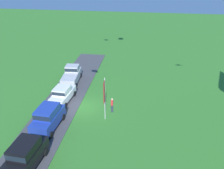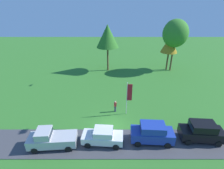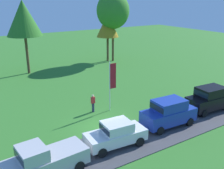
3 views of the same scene
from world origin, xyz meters
name	(u,v)px [view 3 (image 3 of 3)]	position (x,y,z in m)	size (l,w,h in m)	color
ground_plane	(107,128)	(0.00, 0.00, 0.00)	(120.00, 120.00, 0.00)	#337528
pavement_strip	(126,142)	(0.00, -2.74, 0.03)	(36.00, 4.40, 0.06)	#424247
car_pickup_mid_row	(43,160)	(-6.40, -3.20, 1.11)	(5.12, 2.33, 2.14)	#B7B7BC
car_sedan_near_entrance	(116,133)	(-0.92, -2.73, 1.04)	(4.52, 2.22, 1.84)	white
car_suv_far_end	(169,112)	(4.43, -2.47, 1.30)	(4.71, 2.27, 2.28)	#1E389E
car_suv_by_flagpole	(210,98)	(9.92, -2.26, 1.30)	(4.73, 2.32, 2.28)	black
person_on_lawn	(93,103)	(0.52, 3.37, 0.88)	(0.36, 0.24, 1.71)	#2D334C
tree_left_of_center	(23,18)	(-0.86, 19.73, 7.53)	(4.70, 4.70, 9.91)	brown
tree_far_right	(108,26)	(12.44, 20.15, 5.76)	(3.60, 3.60, 7.60)	brown
tree_far_left	(113,11)	(13.14, 19.63, 8.09)	(5.20, 5.20, 10.98)	brown
flag_banner	(112,80)	(2.27, 2.84, 3.02)	(0.71, 0.08, 4.77)	silver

